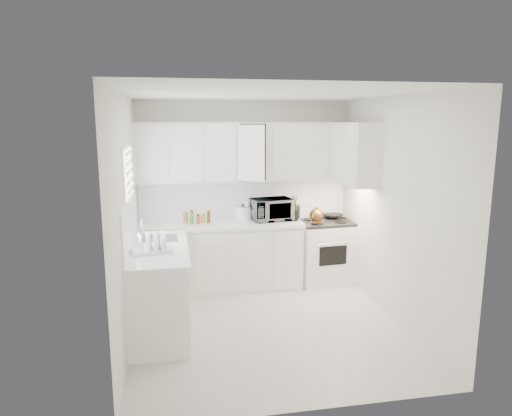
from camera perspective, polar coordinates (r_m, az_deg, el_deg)
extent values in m
plane|color=beige|center=(5.43, 1.38, -14.46)|extent=(3.20, 3.20, 0.00)
plane|color=white|center=(4.92, 1.52, 14.08)|extent=(3.20, 3.20, 0.00)
plane|color=silver|center=(6.57, -1.42, 1.87)|extent=(3.00, 0.00, 3.00)
plane|color=silver|center=(3.51, 6.82, -6.10)|extent=(3.00, 0.00, 3.00)
plane|color=silver|center=(4.94, -15.85, -1.51)|extent=(0.00, 3.20, 3.20)
plane|color=silver|center=(5.52, 16.87, -0.30)|extent=(0.00, 3.20, 3.20)
cube|color=white|center=(6.29, -4.47, -2.04)|extent=(2.24, 0.64, 0.05)
cube|color=white|center=(5.20, -12.03, -4.98)|extent=(0.64, 1.62, 0.05)
cube|color=white|center=(6.57, -1.40, 1.21)|extent=(2.98, 0.02, 0.55)
cube|color=white|center=(5.15, -15.50, -1.86)|extent=(0.02, 1.60, 0.55)
imported|color=gray|center=(6.38, 1.95, 0.11)|extent=(0.59, 0.39, 0.37)
cylinder|color=white|center=(6.45, -1.18, -0.23)|extent=(0.12, 0.12, 0.27)
cylinder|color=olive|center=(6.37, -8.73, -1.14)|extent=(0.06, 0.06, 0.13)
cylinder|color=#40822B|center=(6.28, -8.02, -1.29)|extent=(0.06, 0.06, 0.13)
cylinder|color=#B64B18|center=(6.37, -7.38, -1.10)|extent=(0.06, 0.06, 0.13)
cylinder|color=yellow|center=(6.29, -6.65, -1.24)|extent=(0.06, 0.06, 0.13)
cylinder|color=brown|center=(6.38, -6.04, -1.05)|extent=(0.06, 0.06, 0.13)
cylinder|color=#B64B18|center=(6.59, 3.77, -0.37)|extent=(0.06, 0.06, 0.19)
cylinder|color=yellow|center=(6.55, 4.36, -0.45)|extent=(0.06, 0.06, 0.19)
cylinder|color=brown|center=(6.62, 4.69, -0.33)|extent=(0.06, 0.06, 0.19)
cylinder|color=black|center=(6.58, 5.29, -0.41)|extent=(0.06, 0.06, 0.19)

